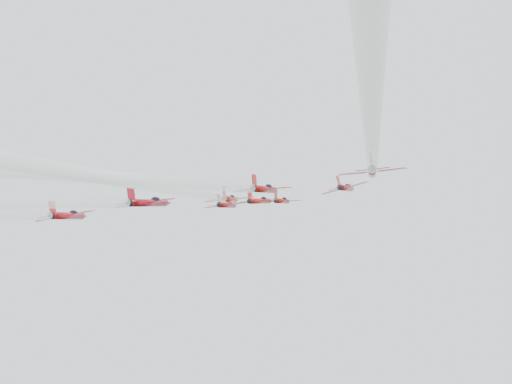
# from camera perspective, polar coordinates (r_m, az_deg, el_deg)

# --- Properties ---
(jet_lead) EXTENTS (9.45, 12.56, 6.45)m
(jet_lead) POSITION_cam_1_polar(r_m,az_deg,el_deg) (159.70, 2.09, -0.70)
(jet_lead) COLOR maroon
(jet_row2_left) EXTENTS (9.45, 12.56, 6.45)m
(jet_row2_left) POSITION_cam_1_polar(r_m,az_deg,el_deg) (148.98, -2.33, -1.04)
(jet_row2_left) COLOR #A20F14
(jet_row2_center) EXTENTS (9.48, 12.59, 6.46)m
(jet_row2_center) POSITION_cam_1_polar(r_m,az_deg,el_deg) (148.42, 0.30, -0.71)
(jet_row2_center) COLOR #B21711
(jet_row2_right) EXTENTS (9.58, 12.74, 6.54)m
(jet_row2_right) POSITION_cam_1_polar(r_m,az_deg,el_deg) (140.36, 7.20, 0.34)
(jet_row2_right) COLOR #A30F1D
(jet_center) EXTENTS (9.50, 94.31, 43.35)m
(jet_center) POSITION_cam_1_polar(r_m,az_deg,el_deg) (87.86, -11.18, 0.07)
(jet_center) COLOR #B32411
(jet_rear_right) EXTENTS (9.57, 94.98, 43.66)m
(jet_rear_right) POSITION_cam_1_polar(r_m,az_deg,el_deg) (71.35, -8.88, 1.52)
(jet_rear_right) COLOR maroon
(jet_rear_farright) EXTENTS (10.08, 100.01, 45.97)m
(jet_rear_farright) POSITION_cam_1_polar(r_m,az_deg,el_deg) (59.10, 4.12, 4.40)
(jet_rear_farright) COLOR maroon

